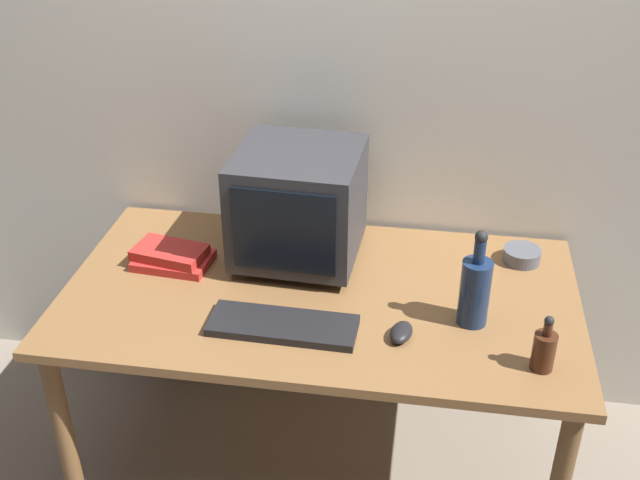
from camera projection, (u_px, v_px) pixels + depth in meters
name	position (u px, v px, depth m)	size (l,w,h in m)	color
ground_plane	(320.00, 456.00, 2.71)	(6.00, 6.00, 0.00)	gray
back_wall	(344.00, 65.00, 2.49)	(4.00, 0.08, 2.50)	silver
desk	(320.00, 311.00, 2.40)	(1.56, 0.85, 0.70)	olive
crt_monitor	(298.00, 205.00, 2.43)	(0.40, 0.40, 0.37)	#333338
keyboard	(283.00, 325.00, 2.19)	(0.42, 0.15, 0.02)	black
computer_mouse	(401.00, 332.00, 2.15)	(0.06, 0.10, 0.04)	black
bottle_tall	(475.00, 289.00, 2.17)	(0.09, 0.09, 0.30)	navy
bottle_short	(544.00, 350.00, 2.02)	(0.06, 0.06, 0.17)	#472314
book_stack	(172.00, 257.00, 2.47)	(0.25, 0.18, 0.06)	red
cd_spindle	(522.00, 255.00, 2.49)	(0.12, 0.12, 0.04)	#595B66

